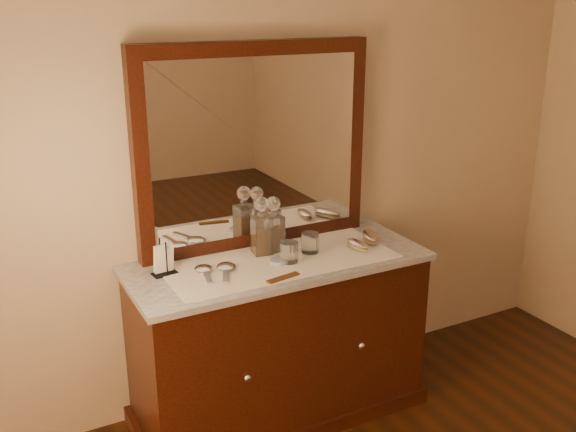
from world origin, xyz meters
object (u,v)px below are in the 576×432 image
object	(u,v)px
comb	(283,278)
decanter_right	(273,230)
brush_far	(371,237)
hand_mirror_outer	(204,270)
dresser_cabinet	(279,341)
mirror_frame	(255,147)
decanter_left	(262,232)
napkin_rack	(164,261)
hand_mirror_inner	(226,268)
brush_near	(358,245)
pin_dish	(279,261)

from	to	relation	value
comb	decanter_right	distance (m)	0.36
brush_far	hand_mirror_outer	distance (m)	0.89
dresser_cabinet	mirror_frame	bearing A→B (deg)	90.00
decanter_left	brush_far	xyz separation A→B (m)	(0.56, -0.11, -0.09)
brush_far	hand_mirror_outer	world-z (taller)	brush_far
napkin_rack	hand_mirror_inner	xyz separation A→B (m)	(0.26, -0.10, -0.05)
comb	decanter_left	bearing A→B (deg)	71.64
mirror_frame	hand_mirror_outer	bearing A→B (deg)	-148.15
decanter_right	decanter_left	bearing A→B (deg)	-173.93
dresser_cabinet	brush_far	size ratio (longest dim) A/B	7.42
brush_far	dresser_cabinet	bearing A→B (deg)	179.17
mirror_frame	decanter_right	world-z (taller)	mirror_frame
dresser_cabinet	hand_mirror_inner	size ratio (longest dim) A/B	6.07
brush_near	dresser_cabinet	bearing A→B (deg)	170.75
dresser_cabinet	decanter_left	world-z (taller)	decanter_left
mirror_frame	decanter_right	distance (m)	0.41
mirror_frame	hand_mirror_outer	distance (m)	0.65
decanter_left	comb	bearing A→B (deg)	-98.32
brush_far	hand_mirror_outer	xyz separation A→B (m)	(-0.89, 0.02, -0.01)
dresser_cabinet	decanter_right	bearing A→B (deg)	74.67
hand_mirror_outer	brush_near	bearing A→B (deg)	-6.07
decanter_right	pin_dish	bearing A→B (deg)	-107.23
dresser_cabinet	pin_dish	bearing A→B (deg)	-112.03
hand_mirror_outer	pin_dish	bearing A→B (deg)	-9.38
comb	decanter_left	size ratio (longest dim) A/B	0.58
pin_dish	brush_far	bearing A→B (deg)	3.62
pin_dish	decanter_left	xyz separation A→B (m)	(-0.02, 0.14, 0.10)
brush_near	hand_mirror_outer	size ratio (longest dim) A/B	0.69
comb	brush_far	xyz separation A→B (m)	(0.61, 0.20, 0.02)
dresser_cabinet	hand_mirror_inner	bearing A→B (deg)	-178.10
brush_near	hand_mirror_inner	world-z (taller)	brush_near
pin_dish	decanter_right	size ratio (longest dim) A/B	0.31
napkin_rack	brush_far	distance (m)	1.06
dresser_cabinet	mirror_frame	world-z (taller)	mirror_frame
decanter_left	brush_far	size ratio (longest dim) A/B	1.52
decanter_left	dresser_cabinet	bearing A→B (deg)	-70.09
dresser_cabinet	pin_dish	distance (m)	0.45
napkin_rack	brush_far	xyz separation A→B (m)	(1.06, -0.10, -0.04)
decanter_right	hand_mirror_inner	bearing A→B (deg)	-158.54
dresser_cabinet	brush_near	distance (m)	0.62
pin_dish	brush_far	size ratio (longest dim) A/B	0.46
pin_dish	brush_near	size ratio (longest dim) A/B	0.57
brush_far	hand_mirror_inner	size ratio (longest dim) A/B	0.82
dresser_cabinet	brush_near	bearing A→B (deg)	-9.25
napkin_rack	hand_mirror_outer	size ratio (longest dim) A/B	0.75
comb	hand_mirror_outer	size ratio (longest dim) A/B	0.75
napkin_rack	dresser_cabinet	bearing A→B (deg)	-9.34
dresser_cabinet	pin_dish	xyz separation A→B (m)	(-0.02, -0.04, 0.45)
pin_dish	napkin_rack	bearing A→B (deg)	165.90
napkin_rack	pin_dish	bearing A→B (deg)	-14.10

